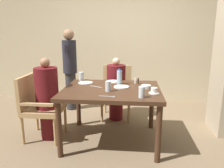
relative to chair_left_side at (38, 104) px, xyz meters
name	(u,v)px	position (x,y,z in m)	size (l,w,h in m)	color
ground_plane	(112,140)	(1.05, 0.00, -0.51)	(16.00, 16.00, 0.00)	#7A664C
wall_back	(120,37)	(1.05, 1.99, 0.89)	(8.00, 0.06, 2.80)	beige
dining_table	(112,95)	(1.05, 0.00, 0.17)	(1.30, 1.08, 0.76)	#422819
chair_left_side	(38,104)	(0.00, 0.00, 0.00)	(0.52, 0.52, 0.92)	tan
diner_in_left_chair	(47,98)	(0.14, 0.00, 0.09)	(0.32, 0.32, 1.17)	#5B1419
chair_far_side	(117,89)	(1.05, 0.94, 0.00)	(0.52, 0.52, 0.92)	tan
diner_in_far_chair	(116,88)	(1.05, 0.80, 0.05)	(0.32, 0.32, 1.09)	#5B1419
standing_host	(70,67)	(0.12, 1.24, 0.33)	(0.27, 0.30, 1.56)	#2D2D33
plate_main_left	(121,87)	(1.18, 0.09, 0.26)	(0.21, 0.21, 0.01)	white
plate_main_right	(86,83)	(0.63, 0.28, 0.26)	(0.21, 0.21, 0.01)	white
plate_dessert_center	(113,81)	(1.03, 0.40, 0.26)	(0.21, 0.21, 0.01)	white
teacup_with_saucer	(154,91)	(1.60, -0.19, 0.29)	(0.13, 0.13, 0.07)	white
bowl_small	(146,87)	(1.52, 0.06, 0.28)	(0.13, 0.13, 0.04)	white
water_bottle	(119,77)	(1.14, 0.26, 0.36)	(0.07, 0.07, 0.23)	#A3C6DB
glass_tall_near	(81,76)	(0.52, 0.47, 0.32)	(0.08, 0.08, 0.13)	silver
glass_tall_mid	(108,86)	(1.02, -0.14, 0.32)	(0.08, 0.08, 0.13)	silver
glass_tall_far	(142,92)	(1.44, -0.38, 0.32)	(0.08, 0.08, 0.13)	silver
salt_shaker	(135,81)	(1.38, 0.33, 0.30)	(0.03, 0.03, 0.09)	white
pepper_shaker	(138,81)	(1.41, 0.33, 0.30)	(0.03, 0.03, 0.08)	#4C3D2D
fork_beside_plate	(109,96)	(1.05, -0.38, 0.26)	(0.20, 0.04, 0.00)	silver
knife_beside_plate	(96,87)	(0.83, 0.08, 0.26)	(0.19, 0.11, 0.00)	silver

